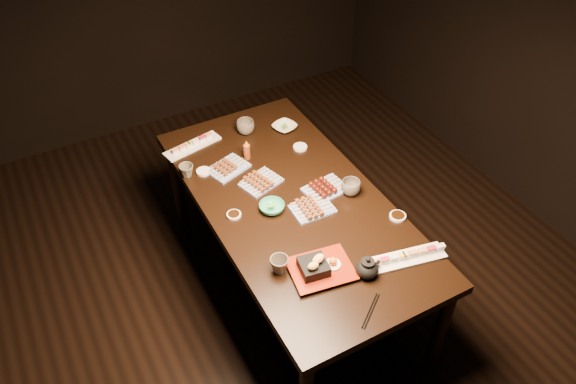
# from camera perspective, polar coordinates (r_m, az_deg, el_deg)

# --- Properties ---
(ground) EXTENTS (5.00, 5.00, 0.00)m
(ground) POSITION_cam_1_polar(r_m,az_deg,el_deg) (3.32, 0.99, -14.85)
(ground) COLOR black
(ground) RESTS_ON ground
(dining_table) EXTENTS (1.00, 1.85, 0.75)m
(dining_table) POSITION_cam_1_polar(r_m,az_deg,el_deg) (3.25, 0.42, -5.71)
(dining_table) COLOR black
(dining_table) RESTS_ON ground
(sushi_platter_near) EXTENTS (0.38, 0.18, 0.05)m
(sushi_platter_near) POSITION_cam_1_polar(r_m,az_deg,el_deg) (2.74, 12.09, -6.35)
(sushi_platter_near) COLOR white
(sushi_platter_near) RESTS_ON dining_table
(sushi_platter_far) EXTENTS (0.37, 0.17, 0.04)m
(sushi_platter_far) POSITION_cam_1_polar(r_m,az_deg,el_deg) (3.37, -9.71, 4.84)
(sushi_platter_far) COLOR white
(sushi_platter_far) RESTS_ON dining_table
(yakitori_plate_center) EXTENTS (0.25, 0.21, 0.05)m
(yakitori_plate_center) POSITION_cam_1_polar(r_m,az_deg,el_deg) (3.07, -2.78, 1.25)
(yakitori_plate_center) COLOR #828EB6
(yakitori_plate_center) RESTS_ON dining_table
(yakitori_plate_right) EXTENTS (0.22, 0.16, 0.05)m
(yakitori_plate_right) POSITION_cam_1_polar(r_m,az_deg,el_deg) (2.91, 2.51, -1.46)
(yakitori_plate_right) COLOR #828EB6
(yakitori_plate_right) RESTS_ON dining_table
(yakitori_plate_left) EXTENTS (0.26, 0.22, 0.06)m
(yakitori_plate_left) POSITION_cam_1_polar(r_m,az_deg,el_deg) (3.18, -6.15, 2.70)
(yakitori_plate_left) COLOR #828EB6
(yakitori_plate_left) RESTS_ON dining_table
(tsukune_plate) EXTENTS (0.24, 0.19, 0.06)m
(tsukune_plate) POSITION_cam_1_polar(r_m,az_deg,el_deg) (3.03, 3.84, 0.56)
(tsukune_plate) COLOR #828EB6
(tsukune_plate) RESTS_ON dining_table
(edamame_bowl_green) EXTENTS (0.15, 0.15, 0.04)m
(edamame_bowl_green) POSITION_cam_1_polar(r_m,az_deg,el_deg) (2.91, -1.65, -1.57)
(edamame_bowl_green) COLOR #339C75
(edamame_bowl_green) RESTS_ON dining_table
(edamame_bowl_cream) EXTENTS (0.17, 0.17, 0.03)m
(edamame_bowl_cream) POSITION_cam_1_polar(r_m,az_deg,el_deg) (3.47, -0.35, 6.61)
(edamame_bowl_cream) COLOR beige
(edamame_bowl_cream) RESTS_ON dining_table
(tempura_tray) EXTENTS (0.32, 0.27, 0.11)m
(tempura_tray) POSITION_cam_1_polar(r_m,az_deg,el_deg) (2.61, 3.41, -7.31)
(tempura_tray) COLOR black
(tempura_tray) RESTS_ON dining_table
(teacup_near_left) EXTENTS (0.11, 0.11, 0.08)m
(teacup_near_left) POSITION_cam_1_polar(r_m,az_deg,el_deg) (2.61, -0.89, -7.42)
(teacup_near_left) COLOR brown
(teacup_near_left) RESTS_ON dining_table
(teacup_mid_right) EXTENTS (0.13, 0.13, 0.08)m
(teacup_mid_right) POSITION_cam_1_polar(r_m,az_deg,el_deg) (3.01, 6.40, 0.47)
(teacup_mid_right) COLOR brown
(teacup_mid_right) RESTS_ON dining_table
(teacup_far_left) EXTENTS (0.10, 0.10, 0.07)m
(teacup_far_left) POSITION_cam_1_polar(r_m,az_deg,el_deg) (3.16, -10.28, 2.13)
(teacup_far_left) COLOR brown
(teacup_far_left) RESTS_ON dining_table
(teacup_far_right) EXTENTS (0.14, 0.14, 0.09)m
(teacup_far_right) POSITION_cam_1_polar(r_m,az_deg,el_deg) (3.44, -4.34, 6.61)
(teacup_far_right) COLOR brown
(teacup_far_right) RESTS_ON dining_table
(teapot) EXTENTS (0.13, 0.13, 0.11)m
(teapot) POSITION_cam_1_polar(r_m,az_deg,el_deg) (2.62, 8.06, -7.54)
(teapot) COLOR black
(teapot) RESTS_ON dining_table
(condiment_bottle) EXTENTS (0.04, 0.04, 0.12)m
(condiment_bottle) POSITION_cam_1_polar(r_m,az_deg,el_deg) (3.23, -4.21, 4.33)
(condiment_bottle) COLOR maroon
(condiment_bottle) RESTS_ON dining_table
(sauce_dish_west) EXTENTS (0.10, 0.10, 0.01)m
(sauce_dish_west) POSITION_cam_1_polar(r_m,az_deg,el_deg) (2.90, -5.52, -2.33)
(sauce_dish_west) COLOR white
(sauce_dish_west) RESTS_ON dining_table
(sauce_dish_east) EXTENTS (0.09, 0.09, 0.01)m
(sauce_dish_east) POSITION_cam_1_polar(r_m,az_deg,el_deg) (3.32, 1.25, 4.58)
(sauce_dish_east) COLOR white
(sauce_dish_east) RESTS_ON dining_table
(sauce_dish_se) EXTENTS (0.10, 0.10, 0.01)m
(sauce_dish_se) POSITION_cam_1_polar(r_m,az_deg,el_deg) (2.94, 11.08, -2.43)
(sauce_dish_se) COLOR white
(sauce_dish_se) RESTS_ON dining_table
(sauce_dish_nw) EXTENTS (0.11, 0.11, 0.01)m
(sauce_dish_nw) POSITION_cam_1_polar(r_m,az_deg,el_deg) (3.18, -8.57, 2.07)
(sauce_dish_nw) COLOR white
(sauce_dish_nw) RESTS_ON dining_table
(chopsticks_near) EXTENTS (0.17, 0.14, 0.01)m
(chopsticks_near) POSITION_cam_1_polar(r_m,az_deg,el_deg) (2.53, 8.40, -11.83)
(chopsticks_near) COLOR black
(chopsticks_near) RESTS_ON dining_table
(chopsticks_se) EXTENTS (0.20, 0.08, 0.01)m
(chopsticks_se) POSITION_cam_1_polar(r_m,az_deg,el_deg) (2.77, 14.18, -6.71)
(chopsticks_se) COLOR black
(chopsticks_se) RESTS_ON dining_table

